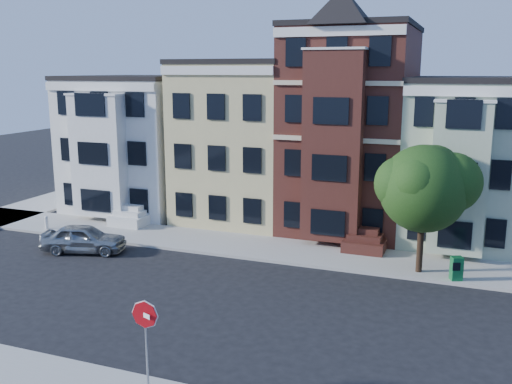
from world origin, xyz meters
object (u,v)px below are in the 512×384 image
at_px(street_tree, 423,195).
at_px(parked_car, 84,238).
at_px(newspaper_box, 456,268).
at_px(fire_hydrant, 47,224).
at_px(stop_sign, 146,340).

relative_size(street_tree, parked_car, 1.69).
relative_size(newspaper_box, fire_hydrant, 1.72).
bearing_deg(stop_sign, street_tree, 84.56).
bearing_deg(fire_hydrant, street_tree, 0.75).
bearing_deg(newspaper_box, fire_hydrant, 156.98).
bearing_deg(street_tree, parked_car, -170.57).
height_order(newspaper_box, fire_hydrant, newspaper_box).
bearing_deg(fire_hydrant, stop_sign, -41.17).
bearing_deg(stop_sign, fire_hydrant, 159.73).
height_order(street_tree, newspaper_box, street_tree).
bearing_deg(parked_car, newspaper_box, -99.21).
xyz_separation_m(parked_car, fire_hydrant, (-4.73, 2.58, -0.29)).
xyz_separation_m(newspaper_box, fire_hydrant, (-23.72, 0.27, -0.23)).
height_order(parked_car, stop_sign, stop_sign).
height_order(parked_car, newspaper_box, parked_car).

